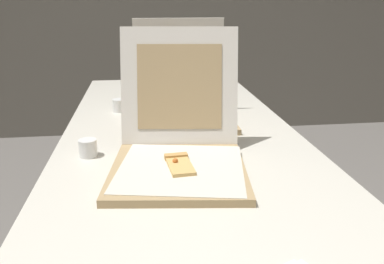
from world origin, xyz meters
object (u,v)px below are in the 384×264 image
at_px(cup_white_near_center, 88,148).
at_px(pizza_box_front, 179,150).
at_px(table, 181,146).
at_px(cup_white_far, 119,105).
at_px(pizza_box_middle, 183,106).

bearing_deg(cup_white_near_center, pizza_box_front, -23.74).
distance_m(table, pizza_box_front, 0.33).
relative_size(table, cup_white_near_center, 37.01).
height_order(table, cup_white_near_center, cup_white_near_center).
distance_m(table, cup_white_near_center, 0.38).
distance_m(cup_white_far, cup_white_near_center, 0.53).
bearing_deg(pizza_box_middle, cup_white_near_center, -133.94).
bearing_deg(pizza_box_front, cup_white_near_center, 163.15).
xyz_separation_m(table, cup_white_far, (-0.24, 0.34, 0.08)).
relative_size(pizza_box_middle, cup_white_far, 7.02).
bearing_deg(pizza_box_middle, pizza_box_front, -97.93).
height_order(table, pizza_box_middle, pizza_box_middle).
xyz_separation_m(table, cup_white_near_center, (-0.32, -0.18, 0.08)).
xyz_separation_m(pizza_box_middle, cup_white_near_center, (-0.34, -0.36, -0.03)).
bearing_deg(pizza_box_front, table, 89.65).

